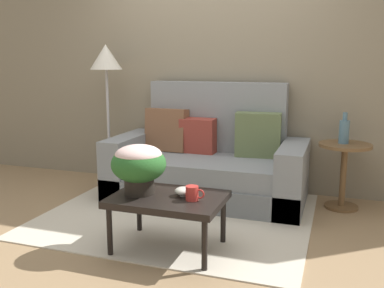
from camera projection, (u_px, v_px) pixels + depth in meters
name	position (u px, v px, depth m)	size (l,w,h in m)	color
ground_plane	(171.00, 222.00, 3.68)	(14.00, 14.00, 0.00)	#997A56
wall_back	(213.00, 55.00, 4.58)	(6.40, 0.12, 2.86)	gray
area_rug	(178.00, 215.00, 3.85)	(2.31, 1.96, 0.01)	beige
couch	(208.00, 164.00, 4.32)	(1.92, 0.92, 1.15)	slate
coffee_table	(168.00, 202.00, 3.09)	(0.80, 0.57, 0.41)	black
side_table	(344.00, 164.00, 3.96)	(0.47, 0.47, 0.62)	brown
floor_lamp	(106.00, 69.00, 4.59)	(0.34, 0.34, 1.54)	#B2B2B7
potted_plant	(139.00, 164.00, 3.09)	(0.40, 0.40, 0.36)	black
coffee_mug	(193.00, 193.00, 2.98)	(0.14, 0.09, 0.10)	red
snack_bowl	(183.00, 191.00, 3.07)	(0.13, 0.13, 0.07)	silver
table_vase	(344.00, 131.00, 3.92)	(0.09, 0.09, 0.29)	slate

